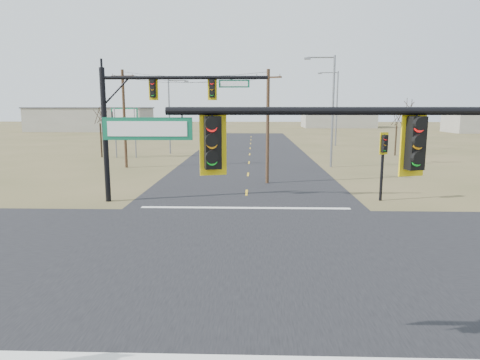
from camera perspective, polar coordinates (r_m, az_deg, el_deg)
name	(u,v)px	position (r m, az deg, el deg)	size (l,w,h in m)	color
ground	(242,252)	(17.38, 0.23, -9.55)	(320.00, 320.00, 0.00)	brown
road_ew	(242,252)	(17.37, 0.23, -9.52)	(160.00, 14.00, 0.02)	black
road_ns	(242,252)	(17.37, 0.23, -9.51)	(14.00, 160.00, 0.02)	black
stop_bar_near	(233,360)	(10.57, -0.98, -22.86)	(12.00, 0.40, 0.01)	silver
stop_bar_far	(245,208)	(24.58, 0.71, -3.73)	(12.00, 0.40, 0.01)	silver
mast_arm_near	(413,166)	(9.16, 22.03, 1.75)	(10.32, 0.54, 6.24)	black
mast_arm_far	(150,107)	(26.29, -11.92, 9.51)	(9.93, 0.41, 8.04)	black
pedestal_signal_ne	(384,151)	(27.42, 18.61, 3.73)	(0.65, 0.56, 4.26)	black
utility_pole_near	(268,125)	(32.26, 3.72, 7.37)	(1.95, 0.94, 8.49)	#4D3221
utility_pole_far	(124,117)	(42.35, -15.17, 8.06)	(2.25, 0.38, 9.21)	#4D3221
highway_sign	(125,122)	(50.79, -15.10, 7.43)	(3.03, 0.15, 5.69)	slate
streetlight_a	(331,105)	(42.14, 11.98, 9.71)	(2.95, 0.38, 10.54)	slate
streetlight_b	(335,104)	(66.24, 12.59, 9.81)	(3.07, 0.39, 11.00)	slate
streetlight_c	(171,112)	(54.04, -9.20, 8.92)	(2.55, 0.27, 9.18)	slate
bare_tree_a	(100,115)	(51.95, -18.21, 8.24)	(3.09, 3.09, 6.16)	black
bare_tree_b	(102,115)	(60.35, -17.86, 8.25)	(2.49, 2.49, 5.92)	black
bare_tree_c	(397,118)	(54.70, 20.21, 7.81)	(2.87, 2.87, 5.78)	black
bare_tree_d	(409,106)	(62.97, 21.62, 9.17)	(3.60, 3.60, 7.36)	black
warehouse_left	(92,120)	(113.87, -19.19, 7.62)	(28.00, 14.00, 5.50)	#9D998B
warehouse_mid	(338,119)	(128.81, 12.91, 7.97)	(20.00, 12.00, 5.00)	#9D998B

